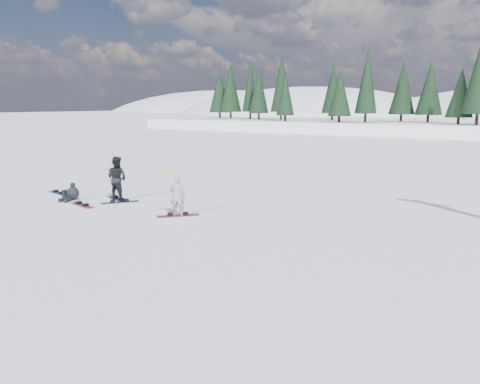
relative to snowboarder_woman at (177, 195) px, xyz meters
The scene contains 11 objects.
ground 1.61m from the snowboarder_woman, 107.04° to the right, with size 420.00×420.00×0.00m, color white.
alpine_backdrop 188.79m from the snowboarder_woman, 93.70° to the left, with size 412.50×227.00×53.20m.
snowboarder_woman is the anchor object (origin of this frame).
snowboarder_man 4.13m from the snowboarder_woman, 167.19° to the left, with size 0.90×0.70×1.85m, color black.
seated_rider 5.62m from the snowboarder_woman, behind, with size 0.65×0.95×0.74m.
gear_bag 6.33m from the snowboarder_woman, behind, with size 0.45×0.30×0.30m, color black.
snowboard_woman 0.75m from the snowboarder_woman, 30.96° to the left, with size 1.50×0.28×0.03m, color maroon.
snowboard_man 4.19m from the snowboarder_woman, 167.19° to the left, with size 1.50×0.28×0.03m, color navy.
snowboard_loose_c 7.40m from the snowboarder_woman, behind, with size 1.50×0.28×0.03m, color #1D4AA1.
snowboard_loose_b 4.47m from the snowboarder_woman, behind, with size 1.50×0.28×0.03m, color #9D2244.
snowboard_loose_a 3.65m from the snowboarder_woman, behind, with size 1.50×0.28×0.03m, color navy.
Camera 1 is at (11.07, -11.31, 3.97)m, focal length 35.00 mm.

